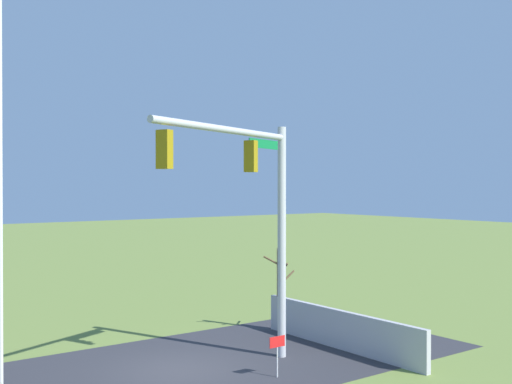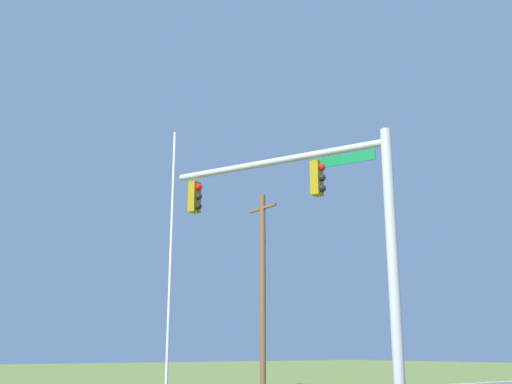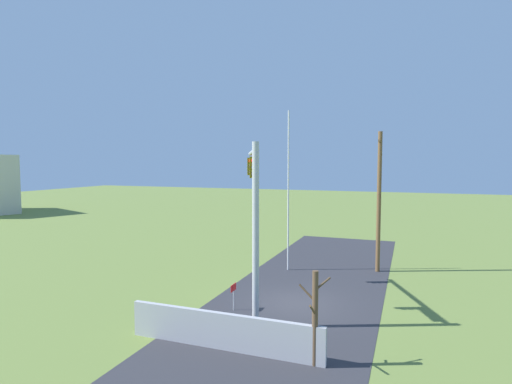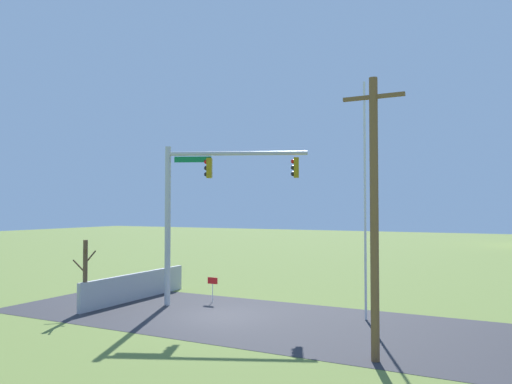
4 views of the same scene
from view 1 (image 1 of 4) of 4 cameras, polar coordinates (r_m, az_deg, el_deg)
name	(u,v)px [view 1 (image 1 of 4)]	position (r m, az deg, el deg)	size (l,w,h in m)	color
ground_plane	(179,370)	(20.20, -7.05, -15.77)	(160.00, 160.00, 0.00)	olive
sidewalk_corner	(304,352)	(22.09, 4.44, -14.32)	(6.00, 6.00, 0.01)	#B7B5AD
retaining_fence	(340,329)	(22.46, 7.67, -12.31)	(0.20, 7.56, 1.35)	#A8A8AD
signal_mast	(257,199)	(19.25, 0.05, -0.67)	(6.35, 2.87, 7.63)	#B2B5BA
flagpole	(0,216)	(15.30, -22.26, -2.02)	(0.10, 0.10, 10.00)	silver
bare_tree	(280,288)	(24.78, 2.16, -8.73)	(1.27, 1.02, 3.23)	brown
open_sign	(277,347)	(19.07, 1.95, -13.93)	(0.56, 0.04, 1.22)	silver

